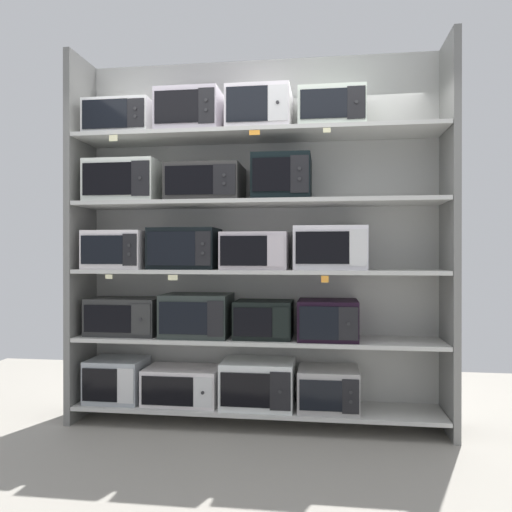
{
  "coord_description": "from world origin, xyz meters",
  "views": [
    {
      "loc": [
        0.52,
        -3.76,
        1.27
      ],
      "look_at": [
        0.0,
        0.0,
        1.26
      ],
      "focal_mm": 35.74,
      "sensor_mm": 36.0,
      "label": 1
    }
  ],
  "objects": [
    {
      "name": "ground",
      "position": [
        0.0,
        -1.0,
        -0.01
      ],
      "size": [
        6.72,
        6.0,
        0.02
      ],
      "primitive_type": "cube",
      "color": "gray"
    },
    {
      "name": "price_tag_2",
      "position": [
        0.51,
        -0.23,
        1.11
      ],
      "size": [
        0.05,
        0.0,
        0.05
      ],
      "primitive_type": "cube",
      "color": "orange"
    },
    {
      "name": "shelf_4",
      "position": [
        0.0,
        0.0,
        2.17
      ],
      "size": [
        2.72,
        0.45,
        0.03
      ],
      "primitive_type": "cube",
      "color": "beige"
    },
    {
      "name": "shelf_3",
      "position": [
        0.0,
        0.0,
        1.66
      ],
      "size": [
        2.72,
        0.45,
        0.03
      ],
      "primitive_type": "cube",
      "color": "beige"
    },
    {
      "name": "microwave_9",
      "position": [
        -0.55,
        -0.0,
        1.32
      ],
      "size": [
        0.5,
        0.38,
        0.31
      ],
      "color": "black",
      "rests_on": "shelf_2"
    },
    {
      "name": "microwave_10",
      "position": [
        -0.0,
        -0.0,
        1.3
      ],
      "size": [
        0.49,
        0.43,
        0.27
      ],
      "color": "#BDB3BA",
      "rests_on": "shelf_2"
    },
    {
      "name": "price_tag_0",
      "position": [
        -1.05,
        -0.23,
        1.11
      ],
      "size": [
        0.05,
        0.0,
        0.03
      ],
      "primitive_type": "cube",
      "color": "beige"
    },
    {
      "name": "microwave_16",
      "position": [
        -0.5,
        -0.0,
        2.34
      ],
      "size": [
        0.47,
        0.43,
        0.32
      ],
      "color": "#BAB1BD",
      "rests_on": "shelf_4"
    },
    {
      "name": "microwave_1",
      "position": [
        -0.56,
        -0.0,
        0.28
      ],
      "size": [
        0.56,
        0.37,
        0.27
      ],
      "color": "silver",
      "rests_on": "shelf_0"
    },
    {
      "name": "microwave_15",
      "position": [
        -1.04,
        -0.0,
        2.31
      ],
      "size": [
        0.51,
        0.39,
        0.26
      ],
      "color": "silver",
      "rests_on": "shelf_4"
    },
    {
      "name": "microwave_14",
      "position": [
        0.2,
        -0.0,
        1.84
      ],
      "size": [
        0.42,
        0.43,
        0.33
      ],
      "color": "black",
      "rests_on": "shelf_3"
    },
    {
      "name": "microwave_0",
      "position": [
        -1.09,
        -0.0,
        0.31
      ],
      "size": [
        0.42,
        0.37,
        0.32
      ],
      "color": "#A0A7AE",
      "rests_on": "shelf_0"
    },
    {
      "name": "upright_left",
      "position": [
        -1.39,
        0.0,
        1.41
      ],
      "size": [
        0.05,
        0.45,
        2.81
      ],
      "primitive_type": "cube",
      "color": "slate",
      "rests_on": "ground"
    },
    {
      "name": "shelf_1",
      "position": [
        0.0,
        0.0,
        0.64
      ],
      "size": [
        2.72,
        0.45,
        0.03
      ],
      "primitive_type": "cube",
      "color": "beige"
    },
    {
      "name": "shelf_0",
      "position": [
        0.0,
        0.0,
        0.13
      ],
      "size": [
        2.72,
        0.45,
        0.03
      ],
      "primitive_type": "cube",
      "color": "beige",
      "rests_on": "ground"
    },
    {
      "name": "microwave_6",
      "position": [
        0.06,
        -0.0,
        0.79
      ],
      "size": [
        0.42,
        0.35,
        0.28
      ],
      "color": "black",
      "rests_on": "shelf_1"
    },
    {
      "name": "microwave_7",
      "position": [
        0.53,
        -0.0,
        0.8
      ],
      "size": [
        0.43,
        0.42,
        0.29
      ],
      "color": "black",
      "rests_on": "shelf_1"
    },
    {
      "name": "microwave_3",
      "position": [
        0.54,
        -0.0,
        0.29
      ],
      "size": [
        0.44,
        0.41,
        0.3
      ],
      "color": "#A5A2A1",
      "rests_on": "shelf_0"
    },
    {
      "name": "microwave_4",
      "position": [
        -1.02,
        -0.0,
        0.8
      ],
      "size": [
        0.55,
        0.34,
        0.28
      ],
      "color": "#2B2C2C",
      "rests_on": "shelf_1"
    },
    {
      "name": "microwave_11",
      "position": [
        0.55,
        -0.0,
        1.32
      ],
      "size": [
        0.52,
        0.35,
        0.32
      ],
      "color": "silver",
      "rests_on": "shelf_2"
    },
    {
      "name": "microwave_13",
      "position": [
        -0.38,
        -0.0,
        1.81
      ],
      "size": [
        0.55,
        0.43,
        0.27
      ],
      "color": "#333130",
      "rests_on": "shelf_3"
    },
    {
      "name": "microwave_18",
      "position": [
        0.56,
        -0.0,
        2.32
      ],
      "size": [
        0.48,
        0.41,
        0.28
      ],
      "color": "silver",
      "rests_on": "shelf_4"
    },
    {
      "name": "price_tag_1",
      "position": [
        -0.57,
        -0.23,
        1.11
      ],
      "size": [
        0.07,
        0.0,
        0.04
      ],
      "primitive_type": "cube",
      "color": "beige"
    },
    {
      "name": "microwave_12",
      "position": [
        -1.02,
        -0.0,
        1.83
      ],
      "size": [
        0.55,
        0.39,
        0.32
      ],
      "color": "silver",
      "rests_on": "shelf_3"
    },
    {
      "name": "upright_right",
      "position": [
        1.39,
        0.0,
        1.41
      ],
      "size": [
        0.05,
        0.45,
        2.81
      ],
      "primitive_type": "cube",
      "color": "slate",
      "rests_on": "ground"
    },
    {
      "name": "microwave_17",
      "position": [
        0.03,
        -0.0,
        2.34
      ],
      "size": [
        0.46,
        0.43,
        0.31
      ],
      "color": "silver",
      "rests_on": "shelf_4"
    },
    {
      "name": "shelf_2",
      "position": [
        0.0,
        0.0,
        1.15
      ],
      "size": [
        2.72,
        0.45,
        0.03
      ],
      "primitive_type": "cube",
      "color": "beige"
    },
    {
      "name": "microwave_5",
      "position": [
        -0.45,
        -0.0,
        0.81
      ],
      "size": [
        0.5,
        0.4,
        0.32
      ],
      "color": "#262E2C",
      "rests_on": "shelf_1"
    },
    {
      "name": "price_tag_4",
      "position": [
        0.02,
        -0.23,
        2.13
      ],
      "size": [
        0.08,
        0.0,
        0.03
      ],
      "primitive_type": "cube",
      "color": "orange"
    },
    {
      "name": "price_tag_3",
      "position": [
        -1.02,
        -0.23,
        2.12
      ],
      "size": [
        0.06,
        0.0,
        0.05
      ],
      "primitive_type": "cube",
      "color": "beige"
    },
    {
      "name": "price_tag_5",
      "position": [
        0.52,
        -0.23,
        2.13
      ],
      "size": [
        0.05,
        0.0,
        0.03
      ],
      "primitive_type": "cube",
      "color": "beige"
    },
    {
      "name": "microwave_2",
      "position": [
        0.02,
        -0.0,
        0.31
      ],
      "size": [
        0.53,
        0.42,
        0.34
      ],
      "color": "silver",
      "rests_on": "shelf_0"
    },
    {
      "name": "microwave_8",
      "position": [
        -1.07,
        -0.0,
        1.31
      ],
      "size": [
        0.46,
        0.42,
        0.29
      ],
      "color": "silver",
      "rests_on": "shelf_2"
    },
    {
      "name": "back_panel",
      "position": [
        0.0,
        0.24,
        1.41
      ],
      "size": [
        2.92,
        0.04,
        2.81
      ],
      "primitive_type": "cube",
      "color": "#B2B2AD",
      "rests_on": "ground"
    }
  ]
}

